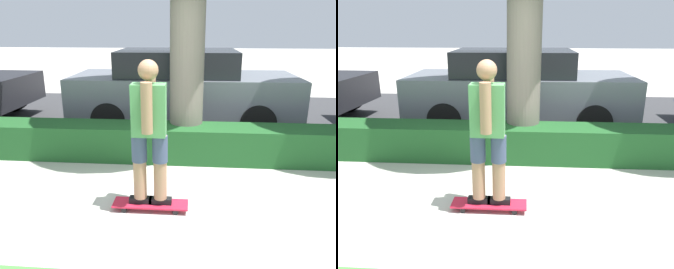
{
  "view_description": "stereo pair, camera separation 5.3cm",
  "coord_description": "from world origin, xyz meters",
  "views": [
    {
      "loc": [
        0.21,
        -3.25,
        2.01
      ],
      "look_at": [
        -0.1,
        0.6,
        0.73
      ],
      "focal_mm": 35.0,
      "sensor_mm": 36.0,
      "label": 1
    },
    {
      "loc": [
        0.15,
        -3.26,
        2.01
      ],
      "look_at": [
        -0.1,
        0.6,
        0.73
      ],
      "focal_mm": 35.0,
      "sensor_mm": 36.0,
      "label": 2
    }
  ],
  "objects": [
    {
      "name": "parked_car_middle",
      "position": [
        -0.04,
        3.48,
        0.82
      ],
      "size": [
        4.53,
        1.83,
        1.57
      ],
      "rotation": [
        0.0,
        0.0,
        0.01
      ],
      "color": "slate",
      "rests_on": "ground_plane"
    },
    {
      "name": "skateboard",
      "position": [
        -0.26,
        0.05,
        0.07
      ],
      "size": [
        0.86,
        0.24,
        0.08
      ],
      "color": "red",
      "rests_on": "ground_plane"
    },
    {
      "name": "skater_person",
      "position": [
        -0.26,
        0.05,
        0.94
      ],
      "size": [
        0.49,
        0.42,
        1.62
      ],
      "color": "black",
      "rests_on": "skateboard"
    },
    {
      "name": "hedge_row",
      "position": [
        0.0,
        1.6,
        0.27
      ],
      "size": [
        18.3,
        0.6,
        0.55
      ],
      "color": "#1E5123",
      "rests_on": "ground_plane"
    },
    {
      "name": "street_asphalt",
      "position": [
        0.0,
        4.2,
        0.0
      ],
      "size": [
        18.3,
        5.0,
        0.01
      ],
      "color": "#38383A",
      "rests_on": "ground_plane"
    },
    {
      "name": "ground_plane",
      "position": [
        0.0,
        0.0,
        0.0
      ],
      "size": [
        60.0,
        60.0,
        0.0
      ],
      "primitive_type": "plane",
      "color": "#BCB7AD"
    }
  ]
}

